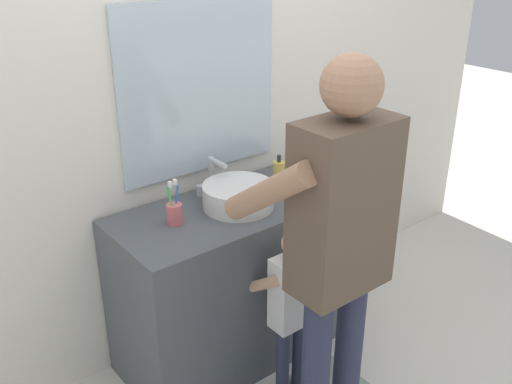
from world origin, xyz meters
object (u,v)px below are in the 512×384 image
Objects in this scene: soap_bottle at (279,173)px; adult_parent at (338,231)px; toothbrush_cup at (174,213)px; child_toddler at (291,300)px.

adult_parent is at bearing -114.49° from soap_bottle.
child_toddler is at bearing -52.43° from toothbrush_cup.
soap_bottle is 0.19× the size of child_toddler.
child_toddler is at bearing -123.96° from soap_bottle.
adult_parent is at bearing -95.92° from child_toddler.
soap_bottle is at bearing 2.47° from toothbrush_cup.
adult_parent reaches higher than toothbrush_cup.
adult_parent is (-0.33, -0.72, 0.09)m from soap_bottle.
child_toddler is 0.55m from adult_parent.
adult_parent reaches higher than soap_bottle.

